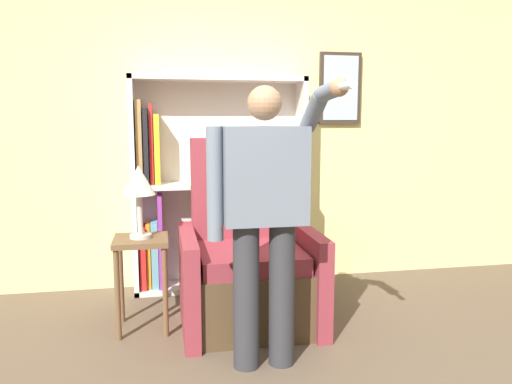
{
  "coord_description": "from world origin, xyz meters",
  "views": [
    {
      "loc": [
        -0.64,
        -2.25,
        1.42
      ],
      "look_at": [
        -0.07,
        0.73,
        0.98
      ],
      "focal_mm": 35.0,
      "sensor_mm": 36.0,
      "label": 1
    }
  ],
  "objects_px": {
    "bookcase": "(202,188)",
    "person_standing": "(264,209)",
    "armchair": "(247,267)",
    "table_lamp": "(139,184)",
    "side_table": "(141,259)"
  },
  "relations": [
    {
      "from": "armchair",
      "to": "table_lamp",
      "type": "distance_m",
      "value": 0.95
    },
    {
      "from": "person_standing",
      "to": "table_lamp",
      "type": "xyz_separation_m",
      "value": [
        -0.71,
        0.67,
        0.07
      ]
    },
    {
      "from": "bookcase",
      "to": "side_table",
      "type": "height_order",
      "value": "bookcase"
    },
    {
      "from": "person_standing",
      "to": "bookcase",
      "type": "bearing_deg",
      "value": 98.95
    },
    {
      "from": "bookcase",
      "to": "table_lamp",
      "type": "relative_size",
      "value": 3.65
    },
    {
      "from": "bookcase",
      "to": "table_lamp",
      "type": "height_order",
      "value": "bookcase"
    },
    {
      "from": "armchair",
      "to": "table_lamp",
      "type": "height_order",
      "value": "armchair"
    },
    {
      "from": "armchair",
      "to": "person_standing",
      "type": "distance_m",
      "value": 0.86
    },
    {
      "from": "armchair",
      "to": "side_table",
      "type": "distance_m",
      "value": 0.73
    },
    {
      "from": "bookcase",
      "to": "person_standing",
      "type": "bearing_deg",
      "value": -81.05
    },
    {
      "from": "table_lamp",
      "to": "armchair",
      "type": "bearing_deg",
      "value": 1.06
    },
    {
      "from": "armchair",
      "to": "person_standing",
      "type": "bearing_deg",
      "value": -91.61
    },
    {
      "from": "side_table",
      "to": "table_lamp",
      "type": "xyz_separation_m",
      "value": [
        0.0,
        0.0,
        0.51
      ]
    },
    {
      "from": "bookcase",
      "to": "armchair",
      "type": "xyz_separation_m",
      "value": [
        0.25,
        -0.77,
        -0.46
      ]
    },
    {
      "from": "armchair",
      "to": "person_standing",
      "type": "relative_size",
      "value": 0.8
    }
  ]
}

